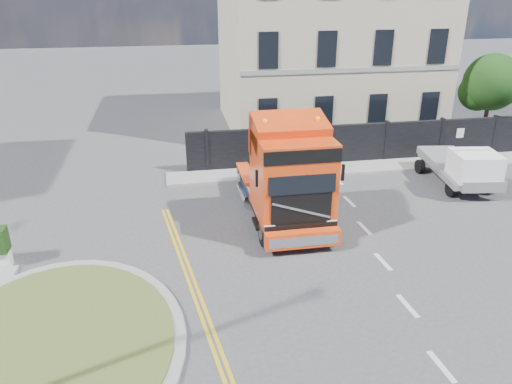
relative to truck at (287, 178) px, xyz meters
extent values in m
plane|color=#424244|center=(-0.46, -2.89, -1.85)|extent=(120.00, 120.00, 0.00)
cylinder|color=gray|center=(-7.46, -5.89, -1.79)|extent=(6.80, 6.80, 0.12)
cylinder|color=#3E5221|center=(-7.46, -5.89, -1.71)|extent=(6.20, 6.20, 0.05)
cube|color=black|center=(5.54, 6.11, -0.85)|extent=(18.00, 0.25, 2.00)
cube|color=#BEB697|center=(5.54, 13.61, 3.65)|extent=(12.00, 10.00, 11.00)
cylinder|color=#382619|center=(14.04, 9.11, -0.65)|extent=(0.24, 0.24, 2.40)
sphere|color=black|center=(14.04, 9.11, 1.35)|extent=(3.20, 3.20, 3.20)
sphere|color=black|center=(13.54, 9.51, 0.75)|extent=(2.20, 2.20, 2.20)
cube|color=gray|center=(5.54, 5.21, -1.79)|extent=(20.00, 1.60, 0.12)
cube|color=black|center=(0.00, 1.15, -1.07)|extent=(2.55, 6.51, 0.46)
cube|color=#EC4110|center=(0.00, -0.65, 0.37)|extent=(2.59, 2.69, 2.89)
cube|color=#EC4110|center=(0.00, 0.43, 1.56)|extent=(2.58, 0.94, 1.44)
cube|color=black|center=(0.01, -1.97, 0.78)|extent=(2.27, 0.07, 1.08)
cube|color=#EC4110|center=(0.01, -2.30, -1.28)|extent=(2.58, 0.37, 0.57)
cylinder|color=black|center=(-1.11, -1.48, -1.31)|extent=(0.33, 1.07, 1.07)
cylinder|color=gray|center=(-1.11, -1.48, -1.31)|extent=(0.37, 0.59, 0.59)
cylinder|color=black|center=(1.12, -1.47, -1.31)|extent=(0.33, 1.07, 1.07)
cylinder|color=gray|center=(1.12, -1.47, -1.31)|extent=(0.37, 0.59, 0.59)
cylinder|color=black|center=(-1.12, 2.18, -1.31)|extent=(0.33, 1.07, 1.07)
cylinder|color=gray|center=(-1.12, 2.18, -1.31)|extent=(0.37, 0.59, 0.59)
cylinder|color=black|center=(1.11, 2.19, -1.31)|extent=(0.33, 1.07, 1.07)
cylinder|color=gray|center=(1.11, 2.19, -1.31)|extent=(0.37, 0.59, 0.59)
cylinder|color=black|center=(-1.13, 3.42, -1.31)|extent=(0.33, 1.07, 1.07)
cylinder|color=gray|center=(-1.13, 3.42, -1.31)|extent=(0.37, 0.59, 0.59)
cylinder|color=black|center=(1.10, 3.43, -1.31)|extent=(0.33, 1.07, 1.07)
cylinder|color=gray|center=(1.10, 3.43, -1.31)|extent=(0.37, 0.59, 0.59)
cube|color=slate|center=(8.43, 2.73, -1.18)|extent=(2.44, 4.77, 0.24)
cube|color=white|center=(8.43, 1.31, -0.57)|extent=(2.03, 1.95, 1.23)
cylinder|color=black|center=(7.53, 1.31, -1.52)|extent=(0.24, 0.66, 0.66)
cylinder|color=black|center=(9.33, 1.31, -1.52)|extent=(0.24, 0.66, 0.66)
cylinder|color=black|center=(7.53, 4.16, -1.52)|extent=(0.24, 0.66, 0.66)
cylinder|color=black|center=(9.33, 4.16, -1.52)|extent=(0.24, 0.66, 0.66)
camera|label=1|loc=(-4.10, -16.52, 6.71)|focal=35.00mm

